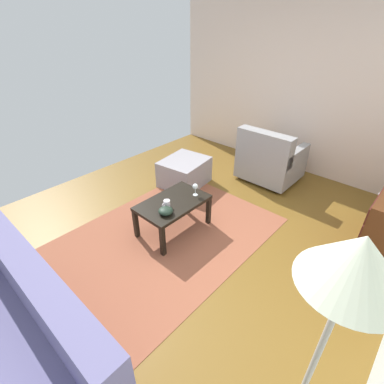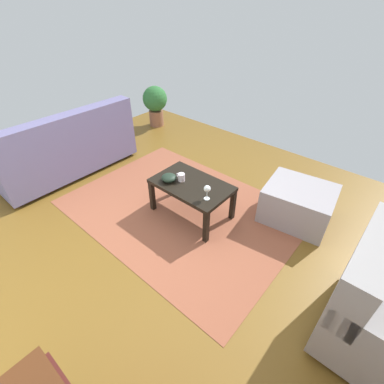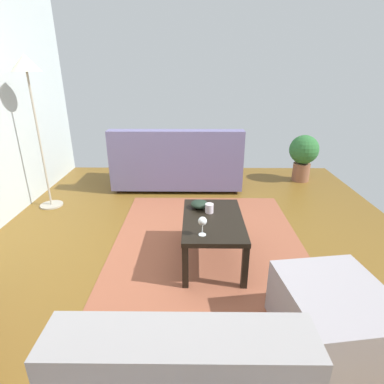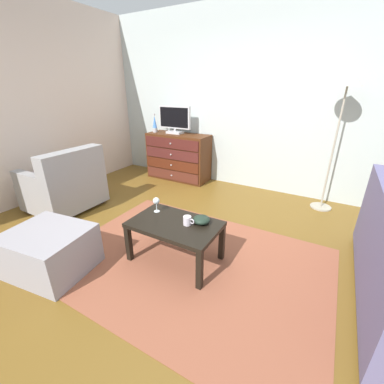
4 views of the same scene
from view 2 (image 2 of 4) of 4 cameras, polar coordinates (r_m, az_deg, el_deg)
The scene contains 9 objects.
ground_plane at distance 3.08m, azimuth -2.07°, elevation -7.28°, with size 5.79×4.77×0.05m, color brown.
area_rug at distance 3.27m, azimuth -2.30°, elevation -3.49°, with size 2.60×1.90×0.01m, color brown.
coffee_table at distance 2.99m, azimuth -0.08°, elevation 0.89°, with size 0.85×0.53×0.42m.
wine_glass at distance 2.68m, azimuth 3.16°, elevation 0.57°, with size 0.07×0.07×0.16m.
mug at distance 2.99m, azimuth -2.25°, elevation 3.10°, with size 0.11×0.08×0.08m.
bowl_decorative at distance 3.00m, azimuth -4.80°, elevation 2.97°, with size 0.16×0.16×0.07m, color #1C2C21.
couch_large at distance 4.19m, azimuth -24.77°, elevation 8.23°, with size 0.85×1.83×0.89m.
ottoman at distance 3.24m, azimuth 20.99°, elevation -2.25°, with size 0.70×0.60×0.41m, color gray.
potted_plant at distance 5.32m, azimuth -7.62°, elevation 17.91°, with size 0.44×0.44×0.72m.
Camera 2 is at (-1.54, 1.61, 2.11)m, focal length 25.79 mm.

